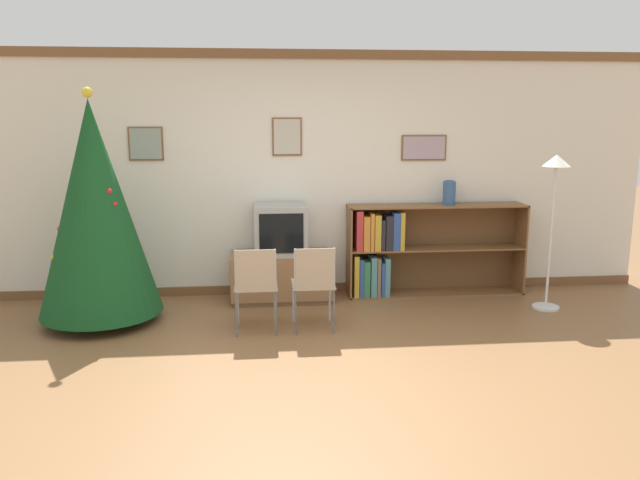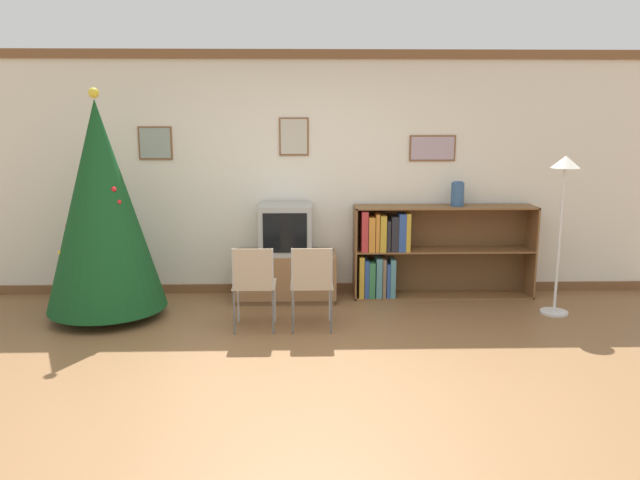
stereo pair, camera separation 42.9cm
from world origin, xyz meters
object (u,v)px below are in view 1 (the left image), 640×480
object	(u,v)px
tv_console	(281,277)
television	(281,229)
christmas_tree	(95,209)
folding_chair_left	(256,284)
bookshelf	(404,250)
vase	(449,192)
standing_lamp	(554,192)
folding_chair_right	(314,282)

from	to	relation	value
tv_console	television	bearing A→B (deg)	-90.00
christmas_tree	folding_chair_left	bearing A→B (deg)	-17.22
bookshelf	vase	world-z (taller)	vase
tv_console	folding_chair_left	world-z (taller)	folding_chair_left
vase	standing_lamp	xyz separation A→B (m)	(0.89, -0.68, 0.08)
tv_console	standing_lamp	distance (m)	3.00
christmas_tree	bookshelf	distance (m)	3.30
folding_chair_right	bookshelf	xyz separation A→B (m)	(1.12, 1.11, 0.04)
christmas_tree	bookshelf	size ratio (longest dim) A/B	1.13
bookshelf	folding_chair_right	bearing A→B (deg)	-135.04
tv_console	bookshelf	world-z (taller)	bookshelf
folding_chair_left	folding_chair_right	distance (m)	0.54
standing_lamp	tv_console	bearing A→B (deg)	168.29
christmas_tree	bookshelf	xyz separation A→B (m)	(3.17, 0.65, -0.61)
television	vase	distance (m)	1.93
folding_chair_right	vase	world-z (taller)	vase
television	bookshelf	distance (m)	1.42
television	bookshelf	size ratio (longest dim) A/B	0.28
folding_chair_left	standing_lamp	xyz separation A→B (m)	(3.05, 0.45, 0.77)
vase	standing_lamp	world-z (taller)	standing_lamp
folding_chair_left	folding_chair_right	size ratio (longest dim) A/B	1.00
television	vase	xyz separation A→B (m)	(1.89, 0.11, 0.36)
tv_console	folding_chair_left	size ratio (longest dim) A/B	1.33
vase	television	bearing A→B (deg)	-176.72
christmas_tree	folding_chair_left	distance (m)	1.72
tv_console	television	xyz separation A→B (m)	(-0.00, -0.00, 0.53)
television	christmas_tree	bearing A→B (deg)	-162.84
tv_console	folding_chair_left	bearing A→B (deg)	-104.82
folding_chair_left	vase	size ratio (longest dim) A/B	3.04
christmas_tree	standing_lamp	distance (m)	4.56
folding_chair_right	standing_lamp	world-z (taller)	standing_lamp
television	folding_chair_left	bearing A→B (deg)	-104.86
folding_chair_left	tv_console	bearing A→B (deg)	75.18
television	tv_console	bearing A→B (deg)	90.00
folding_chair_left	standing_lamp	distance (m)	3.17
television	vase	bearing A→B (deg)	3.28
tv_console	folding_chair_left	distance (m)	1.08
folding_chair_right	standing_lamp	xyz separation A→B (m)	(2.51, 0.45, 0.77)
tv_console	vase	world-z (taller)	vase
christmas_tree	tv_console	size ratio (longest dim) A/B	2.08
bookshelf	standing_lamp	world-z (taller)	standing_lamp
television	folding_chair_left	world-z (taller)	television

